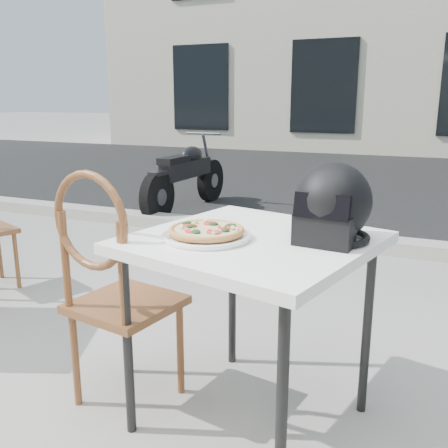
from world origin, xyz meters
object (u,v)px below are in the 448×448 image
at_px(helmet, 332,207).
at_px(cafe_chair_main, 112,280).
at_px(cafe_table_main, 252,255).
at_px(pizza, 206,230).
at_px(plate, 206,236).
at_px(motorcycle, 186,177).

bearing_deg(helmet, cafe_chair_main, -160.31).
distance_m(cafe_table_main, pizza, 0.20).
distance_m(cafe_table_main, helmet, 0.35).
relative_size(helmet, cafe_chair_main, 0.31).
bearing_deg(helmet, cafe_table_main, -160.23).
height_order(pizza, helmet, helmet).
bearing_deg(helmet, pizza, -154.18).
relative_size(plate, pizza, 1.04).
bearing_deg(pizza, helmet, 19.95).
xyz_separation_m(helmet, cafe_chair_main, (-0.84, -0.21, -0.34)).
bearing_deg(plate, cafe_table_main, 29.96).
bearing_deg(cafe_table_main, cafe_chair_main, -166.23).
height_order(pizza, motorcycle, motorcycle).
distance_m(pizza, cafe_chair_main, 0.48).
bearing_deg(cafe_table_main, motorcycle, 121.25).
bearing_deg(pizza, plate, -88.39).
relative_size(cafe_chair_main, motorcycle, 0.58).
distance_m(cafe_chair_main, motorcycle, 3.98).
xyz_separation_m(helmet, motorcycle, (-2.41, 3.45, -0.52)).
bearing_deg(cafe_chair_main, plate, -163.23).
distance_m(helmet, cafe_chair_main, 0.93).
bearing_deg(plate, helmet, 19.98).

